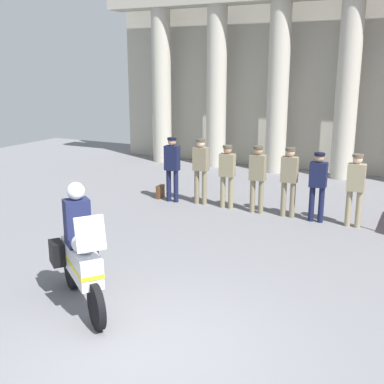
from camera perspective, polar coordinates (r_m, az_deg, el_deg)
The scene contains 11 objects.
ground_plane at distance 6.52m, azimuth -5.41°, elevation -18.04°, with size 28.64×28.64×0.00m, color slate.
colonnade_backdrop at distance 16.66m, azimuth 18.28°, elevation 13.20°, with size 17.41×1.55×6.12m.
officer_in_row_0 at distance 12.79m, azimuth -2.36°, elevation 3.28°, with size 0.38×0.24×1.73m.
officer_in_row_1 at distance 12.56m, azimuth 1.03°, elevation 3.09°, with size 0.38×0.24×1.72m.
officer_in_row_2 at distance 12.22m, azimuth 4.17°, elevation 2.43°, with size 0.38×0.24×1.62m.
officer_in_row_3 at distance 11.87m, azimuth 7.73°, elevation 2.12°, with size 0.38×0.24×1.67m.
officer_in_row_4 at distance 11.67m, azimuth 11.39°, elevation 1.79°, with size 0.38×0.24×1.68m.
officer_in_row_5 at distance 11.45m, azimuth 14.63°, elevation 1.19°, with size 0.38×0.24×1.63m.
officer_in_row_6 at distance 11.31m, azimuth 18.74°, elevation 0.83°, with size 0.38×0.24×1.66m.
motorcycle_with_rider at distance 7.43m, azimuth -13.07°, elevation -7.23°, with size 1.74×1.36×1.90m.
briefcase_on_ground at distance 13.34m, azimuth -3.76°, elevation 0.05°, with size 0.10×0.32×0.36m, color brown.
Camera 1 is at (2.96, -4.63, 3.49)m, focal length 45.21 mm.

